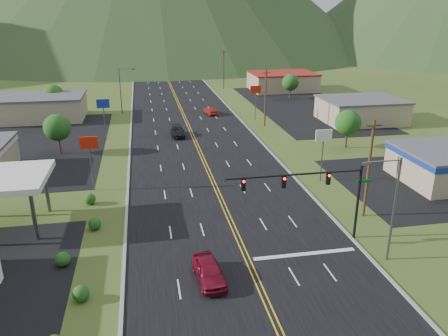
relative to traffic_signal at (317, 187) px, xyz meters
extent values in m
cylinder|color=black|center=(4.02, 0.00, -1.83)|extent=(0.24, 0.24, 7.00)
cylinder|color=black|center=(-1.98, 0.00, 1.27)|extent=(12.00, 0.18, 0.18)
cube|color=#0C591E|center=(4.42, 0.00, 0.17)|extent=(1.40, 0.06, 0.30)
cube|color=black|center=(1.02, 0.00, 0.67)|extent=(0.35, 0.28, 1.05)
sphere|color=#FF0C05|center=(1.02, -0.18, 1.02)|extent=(0.22, 0.22, 0.22)
cube|color=black|center=(-2.98, 0.00, 0.67)|extent=(0.35, 0.28, 1.05)
sphere|color=#FF0C05|center=(-2.98, -0.18, 1.02)|extent=(0.22, 0.22, 0.22)
cube|color=black|center=(-6.48, 0.00, 0.67)|extent=(0.35, 0.28, 1.05)
sphere|color=#FF0C05|center=(-6.48, -0.18, 1.02)|extent=(0.22, 0.22, 0.22)
cylinder|color=#59595E|center=(5.02, -4.00, -0.83)|extent=(0.20, 0.20, 9.00)
cylinder|color=#59595E|center=(3.58, -4.00, 3.47)|extent=(2.88, 0.12, 0.12)
cube|color=#59595E|center=(2.14, -4.00, 3.37)|extent=(0.60, 0.25, 0.18)
cylinder|color=#59595E|center=(-18.48, 56.00, -0.83)|extent=(0.20, 0.20, 9.00)
cylinder|color=#59595E|center=(-17.04, 56.00, 3.47)|extent=(2.88, 0.12, 0.12)
cube|color=#59595E|center=(-15.60, 56.00, 3.37)|extent=(0.60, 0.25, 0.18)
cylinder|color=#59595E|center=(-24.48, 5.00, -2.83)|extent=(0.36, 0.36, 5.00)
cylinder|color=#59595E|center=(-24.48, 11.00, -2.83)|extent=(0.36, 0.36, 5.00)
cube|color=tan|center=(-34.48, 54.00, -3.23)|extent=(18.00, 11.00, 4.20)
cube|color=#4C4C51|center=(-34.48, 54.00, -0.98)|extent=(18.40, 11.40, 0.30)
cube|color=tan|center=(25.52, 41.00, -3.33)|extent=(14.00, 11.00, 4.00)
cube|color=#4C4C51|center=(25.52, 41.00, -1.18)|extent=(14.40, 11.40, 0.30)
cube|color=tan|center=(21.52, 76.00, -3.23)|extent=(16.00, 12.00, 4.20)
cube|color=maroon|center=(21.52, 76.00, -0.98)|extent=(16.40, 12.40, 0.30)
cylinder|color=#59595E|center=(-20.48, 16.00, -2.83)|extent=(0.16, 0.16, 5.00)
cube|color=#B41B0A|center=(-20.48, 16.00, 0.37)|extent=(2.00, 0.18, 1.40)
cylinder|color=#59595E|center=(-20.48, 38.00, -2.83)|extent=(0.16, 0.16, 5.00)
cube|color=navy|center=(-20.48, 38.00, 0.37)|extent=(2.00, 0.18, 1.40)
cylinder|color=#59595E|center=(6.52, 14.00, -2.83)|extent=(0.16, 0.16, 5.00)
cube|color=white|center=(6.52, 14.00, 0.37)|extent=(2.00, 0.18, 1.40)
cylinder|color=#59595E|center=(6.52, 46.00, -2.83)|extent=(0.16, 0.16, 5.00)
cube|color=#B41B0A|center=(6.52, 46.00, 0.37)|extent=(2.00, 0.18, 1.40)
cylinder|color=#382314|center=(-26.48, 31.00, -3.83)|extent=(0.30, 0.30, 3.00)
sphere|color=#1C4513|center=(-26.48, 31.00, -1.43)|extent=(3.84, 3.84, 3.84)
cylinder|color=#382314|center=(-31.48, 58.00, -3.83)|extent=(0.30, 0.30, 3.00)
sphere|color=#1C4513|center=(-31.48, 58.00, -1.43)|extent=(3.84, 3.84, 3.84)
cylinder|color=#382314|center=(15.52, 26.00, -3.83)|extent=(0.30, 0.30, 3.00)
sphere|color=#1C4513|center=(15.52, 26.00, -1.43)|extent=(3.84, 3.84, 3.84)
cylinder|color=#382314|center=(19.52, 64.00, -3.83)|extent=(0.30, 0.30, 3.00)
sphere|color=#1C4513|center=(19.52, 64.00, -1.43)|extent=(3.84, 3.84, 3.84)
cylinder|color=#382314|center=(7.02, 4.00, -0.33)|extent=(0.28, 0.28, 10.00)
cube|color=#382314|center=(7.02, 4.00, 4.07)|extent=(1.60, 0.12, 0.12)
cylinder|color=#382314|center=(7.02, 41.00, -0.33)|extent=(0.28, 0.28, 10.00)
cube|color=#382314|center=(7.02, 41.00, 4.07)|extent=(1.60, 0.12, 0.12)
cylinder|color=#382314|center=(7.02, 81.00, -0.33)|extent=(0.28, 0.28, 10.00)
cube|color=#382314|center=(7.02, 81.00, 4.07)|extent=(1.60, 0.12, 0.12)
cylinder|color=#382314|center=(7.02, 121.00, -0.33)|extent=(0.28, 0.28, 10.00)
cube|color=#382314|center=(7.02, 121.00, 4.07)|extent=(1.60, 0.12, 0.12)
imported|color=maroon|center=(-10.10, -4.27, -4.50)|extent=(2.41, 5.05, 1.66)
imported|color=black|center=(-8.91, 36.95, -4.58)|extent=(2.14, 5.19, 1.50)
imported|color=maroon|center=(-1.11, 51.78, -4.60)|extent=(2.25, 4.60, 1.45)
camera|label=1|loc=(-14.26, -32.67, 14.36)|focal=35.00mm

